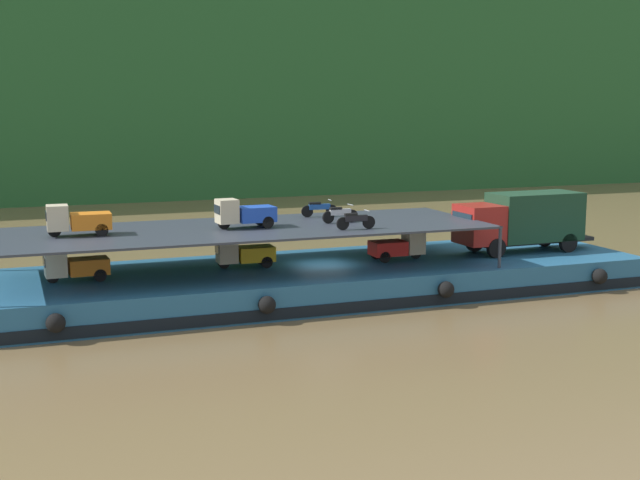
% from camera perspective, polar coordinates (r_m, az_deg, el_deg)
% --- Properties ---
extents(ground_plane, '(400.00, 400.00, 0.00)m').
position_cam_1_polar(ground_plane, '(41.33, 0.25, -3.68)').
color(ground_plane, brown).
extents(hillside_far_bank, '(149.29, 34.38, 34.47)m').
position_cam_1_polar(hillside_far_bank, '(97.76, -12.39, 14.98)').
color(hillside_far_bank, '#235628').
rests_on(hillside_far_bank, ground).
extents(cargo_barge, '(31.92, 9.19, 1.50)m').
position_cam_1_polar(cargo_barge, '(41.15, 0.26, -2.67)').
color(cargo_barge, '#23567A').
rests_on(cargo_barge, ground).
extents(covered_lorry, '(7.90, 2.45, 3.10)m').
position_cam_1_polar(covered_lorry, '(45.43, 13.49, 1.33)').
color(covered_lorry, maroon).
rests_on(covered_lorry, cargo_barge).
extents(cargo_rack, '(22.72, 7.79, 2.00)m').
position_cam_1_polar(cargo_rack, '(39.54, -4.91, 0.77)').
color(cargo_rack, '#2D333D').
rests_on(cargo_rack, cargo_barge).
extents(mini_truck_lower_stern, '(2.79, 1.28, 1.38)m').
position_cam_1_polar(mini_truck_lower_stern, '(38.53, -16.19, -1.67)').
color(mini_truck_lower_stern, orange).
rests_on(mini_truck_lower_stern, cargo_barge).
extents(mini_truck_lower_aft, '(2.77, 1.25, 1.38)m').
position_cam_1_polar(mini_truck_lower_aft, '(40.28, -5.14, -0.88)').
color(mini_truck_lower_aft, gold).
rests_on(mini_truck_lower_aft, cargo_barge).
extents(mini_truck_lower_mid, '(2.75, 1.22, 1.38)m').
position_cam_1_polar(mini_truck_lower_mid, '(42.22, 5.31, -0.42)').
color(mini_truck_lower_mid, red).
rests_on(mini_truck_lower_mid, cargo_barge).
extents(mini_truck_upper_stern, '(2.76, 1.24, 1.38)m').
position_cam_1_polar(mini_truck_upper_stern, '(38.28, -16.05, 1.30)').
color(mini_truck_upper_stern, orange).
rests_on(mini_truck_upper_stern, cargo_rack).
extents(mini_truck_upper_mid, '(2.79, 1.29, 1.38)m').
position_cam_1_polar(mini_truck_upper_mid, '(39.26, -5.14, 1.81)').
color(mini_truck_upper_mid, '#1E47B7').
rests_on(mini_truck_upper_mid, cargo_rack).
extents(motorcycle_upper_port, '(1.90, 0.55, 0.87)m').
position_cam_1_polar(motorcycle_upper_port, '(38.74, 2.41, 1.35)').
color(motorcycle_upper_port, black).
rests_on(motorcycle_upper_port, cargo_rack).
extents(motorcycle_upper_centre, '(1.90, 0.55, 0.87)m').
position_cam_1_polar(motorcycle_upper_centre, '(40.94, 1.35, 1.78)').
color(motorcycle_upper_centre, black).
rests_on(motorcycle_upper_centre, cargo_rack).
extents(motorcycle_upper_stbd, '(1.90, 0.55, 0.87)m').
position_cam_1_polar(motorcycle_upper_stbd, '(43.03, -0.06, 2.15)').
color(motorcycle_upper_stbd, black).
rests_on(motorcycle_upper_stbd, cargo_rack).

